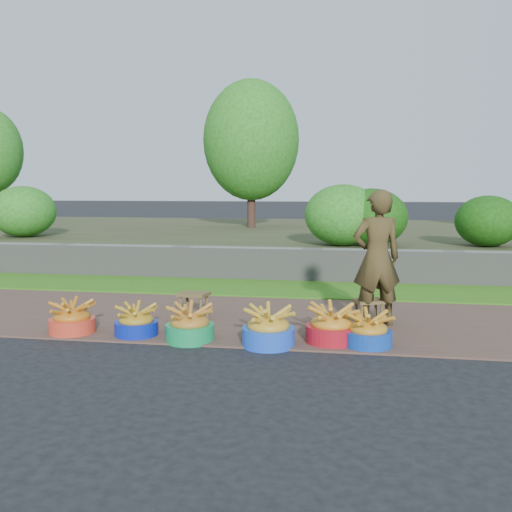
% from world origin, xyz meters
% --- Properties ---
extents(ground_plane, '(120.00, 120.00, 0.00)m').
position_xyz_m(ground_plane, '(0.00, 0.00, 0.00)').
color(ground_plane, black).
rests_on(ground_plane, ground).
extents(dirt_shoulder, '(80.00, 2.50, 0.02)m').
position_xyz_m(dirt_shoulder, '(0.00, 1.25, 0.01)').
color(dirt_shoulder, brown).
rests_on(dirt_shoulder, ground).
extents(grass_verge, '(80.00, 1.50, 0.04)m').
position_xyz_m(grass_verge, '(0.00, 3.25, 0.02)').
color(grass_verge, '#377717').
rests_on(grass_verge, ground).
extents(retaining_wall, '(80.00, 0.35, 0.55)m').
position_xyz_m(retaining_wall, '(0.00, 4.10, 0.28)').
color(retaining_wall, gray).
rests_on(retaining_wall, ground).
extents(earth_bank, '(80.00, 10.00, 0.50)m').
position_xyz_m(earth_bank, '(0.00, 9.00, 0.25)').
color(earth_bank, '#3F4226').
rests_on(earth_bank, ground).
extents(vegetation, '(35.06, 7.18, 4.73)m').
position_xyz_m(vegetation, '(-2.51, 7.84, 2.68)').
color(vegetation, '#35221B').
rests_on(vegetation, earth_bank).
extents(basin_a, '(0.48, 0.48, 0.36)m').
position_xyz_m(basin_a, '(-2.28, 0.25, 0.16)').
color(basin_a, red).
rests_on(basin_a, ground).
extents(basin_b, '(0.45, 0.45, 0.34)m').
position_xyz_m(basin_b, '(-1.57, 0.27, 0.15)').
color(basin_b, '#0A1FA4').
rests_on(basin_b, ground).
extents(basin_c, '(0.50, 0.50, 0.37)m').
position_xyz_m(basin_c, '(-0.97, 0.18, 0.17)').
color(basin_c, '#138547').
rests_on(basin_c, ground).
extents(basin_d, '(0.52, 0.52, 0.39)m').
position_xyz_m(basin_d, '(-0.16, 0.14, 0.17)').
color(basin_d, blue).
rests_on(basin_d, ground).
extents(basin_e, '(0.52, 0.52, 0.39)m').
position_xyz_m(basin_e, '(0.45, 0.34, 0.17)').
color(basin_e, '#A7121E').
rests_on(basin_e, ground).
extents(basin_f, '(0.47, 0.47, 0.35)m').
position_xyz_m(basin_f, '(0.80, 0.25, 0.16)').
color(basin_f, '#103CA6').
rests_on(basin_f, ground).
extents(stool_left, '(0.38, 0.31, 0.30)m').
position_xyz_m(stool_left, '(-1.20, 1.16, 0.26)').
color(stool_left, brown).
rests_on(stool_left, dirt_shoulder).
extents(stool_right, '(0.38, 0.34, 0.28)m').
position_xyz_m(stool_right, '(0.84, 1.17, 0.24)').
color(stool_right, brown).
rests_on(stool_right, dirt_shoulder).
extents(vendor_woman, '(0.63, 0.51, 1.51)m').
position_xyz_m(vendor_woman, '(0.91, 1.13, 0.77)').
color(vendor_woman, black).
rests_on(vendor_woman, dirt_shoulder).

